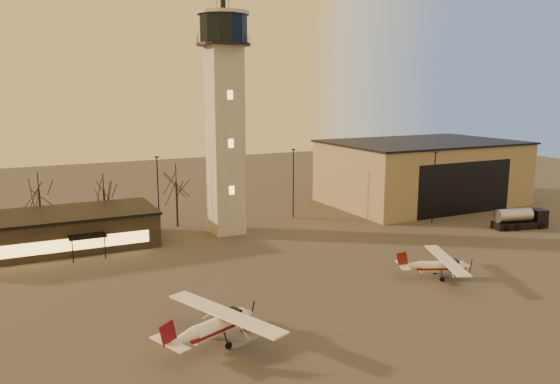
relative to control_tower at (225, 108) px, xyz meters
name	(u,v)px	position (x,y,z in m)	size (l,w,h in m)	color
ground	(353,314)	(0.00, -30.00, -16.33)	(220.00, 220.00, 0.00)	#413E3C
control_tower	(225,108)	(0.00, 0.00, 0.00)	(6.80, 6.80, 32.60)	#9D9995
hangar	(421,172)	(36.00, 3.98, -11.17)	(30.60, 20.60, 10.30)	#9C8C66
terminal	(45,232)	(-21.99, 1.98, -14.17)	(25.40, 12.20, 4.30)	black
light_poles	(227,191)	(0.50, 1.00, -10.92)	(58.50, 12.25, 10.14)	black
tree_row	(107,185)	(-13.70, 9.16, -10.39)	(37.20, 9.20, 8.80)	black
cessna_front	(443,269)	(13.14, -26.29, -15.37)	(8.11, 9.75, 2.79)	white
cessna_rear	(221,328)	(-11.74, -29.81, -15.23)	(9.37, 11.36, 3.21)	white
fuel_truck	(520,220)	(36.62, -15.62, -15.22)	(7.83, 3.80, 2.80)	black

